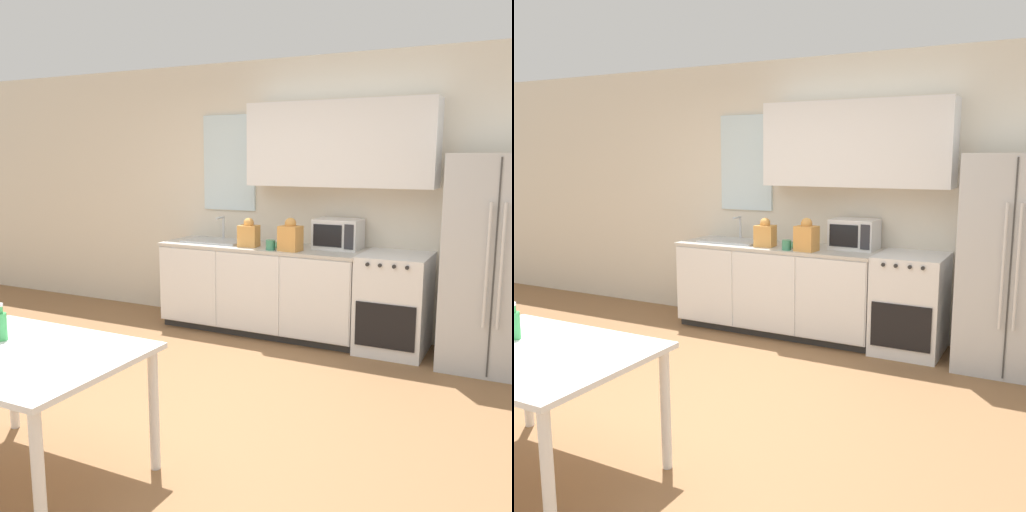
{
  "view_description": "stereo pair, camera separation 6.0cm",
  "coord_description": "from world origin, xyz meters",
  "views": [
    {
      "loc": [
        2.18,
        -2.95,
        1.73
      ],
      "look_at": [
        0.41,
        0.59,
        1.05
      ],
      "focal_mm": 40.0,
      "sensor_mm": 36.0,
      "label": 1
    },
    {
      "loc": [
        2.23,
        -2.92,
        1.73
      ],
      "look_at": [
        0.41,
        0.59,
        1.05
      ],
      "focal_mm": 40.0,
      "sensor_mm": 36.0,
      "label": 2
    }
  ],
  "objects": [
    {
      "name": "wall_back",
      "position": [
        0.08,
        2.37,
        1.45
      ],
      "size": [
        12.0,
        0.38,
        2.7
      ],
      "color": "beige",
      "rests_on": "ground_plane"
    },
    {
      "name": "microwave",
      "position": [
        0.49,
        2.18,
        1.02
      ],
      "size": [
        0.43,
        0.33,
        0.28
      ],
      "color": "silver",
      "rests_on": "kitchen_counter"
    },
    {
      "name": "refrigerator",
      "position": [
        1.91,
        2.02,
        0.89
      ],
      "size": [
        0.81,
        0.74,
        1.77
      ],
      "color": "silver",
      "rests_on": "ground_plane"
    },
    {
      "name": "kitchen_counter",
      "position": [
        -0.25,
        2.06,
        0.44
      ],
      "size": [
        2.05,
        0.65,
        0.88
      ],
      "color": "#333333",
      "rests_on": "ground_plane"
    },
    {
      "name": "grocery_bag_0",
      "position": [
        -0.33,
        1.94,
        1.0
      ],
      "size": [
        0.2,
        0.17,
        0.28
      ],
      "rotation": [
        0.0,
        0.0,
        0.09
      ],
      "color": "#DB994C",
      "rests_on": "kitchen_counter"
    },
    {
      "name": "drink_bottle",
      "position": [
        -0.44,
        -0.86,
        0.82
      ],
      "size": [
        0.06,
        0.06,
        0.21
      ],
      "color": "#3FB259",
      "rests_on": "dining_table"
    },
    {
      "name": "kitchen_sink",
      "position": [
        -0.78,
        2.07,
        0.9
      ],
      "size": [
        0.62,
        0.4,
        0.25
      ],
      "color": "#B7BABC",
      "rests_on": "kitchen_counter"
    },
    {
      "name": "oven_range",
      "position": [
        1.07,
        2.06,
        0.44
      ],
      "size": [
        0.6,
        0.65,
        0.89
      ],
      "color": "white",
      "rests_on": "ground_plane"
    },
    {
      "name": "ground_plane",
      "position": [
        0.0,
        0.0,
        0.0
      ],
      "size": [
        12.0,
        12.0,
        0.0
      ],
      "primitive_type": "plane",
      "color": "olive"
    },
    {
      "name": "dining_table",
      "position": [
        -0.22,
        -0.95,
        0.64
      ],
      "size": [
        1.24,
        0.94,
        0.73
      ],
      "color": "white",
      "rests_on": "ground_plane"
    },
    {
      "name": "coffee_mug",
      "position": [
        -0.04,
        1.84,
        0.93
      ],
      "size": [
        0.12,
        0.09,
        0.09
      ],
      "color": "#3F8C66",
      "rests_on": "kitchen_counter"
    },
    {
      "name": "grocery_bag_1",
      "position": [
        0.13,
        1.87,
        1.02
      ],
      "size": [
        0.21,
        0.18,
        0.31
      ],
      "rotation": [
        0.0,
        0.0,
        -0.1
      ],
      "color": "#DB994C",
      "rests_on": "kitchen_counter"
    }
  ]
}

